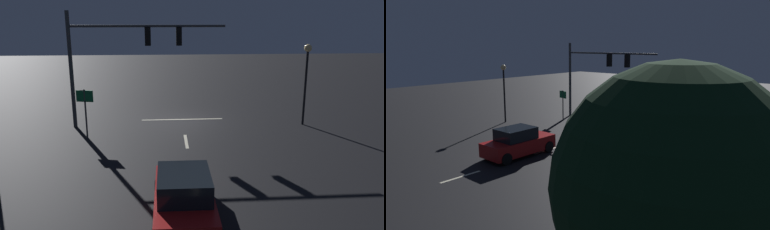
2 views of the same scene
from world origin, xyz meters
The scene contains 8 objects.
ground_plane centered at (0.00, 0.00, 0.00)m, with size 80.00×80.00×0.00m, color black.
traffic_signal_assembly centered at (3.42, 0.90, 4.50)m, with size 8.76×0.47×6.55m.
lane_dash_far centered at (0.00, 4.00, 0.00)m, with size 2.20×0.16×0.01m, color beige.
lane_dash_mid centered at (0.00, 10.00, 0.00)m, with size 2.20×0.16×0.01m, color beige.
stop_bar centered at (0.00, -0.28, 0.00)m, with size 5.00×0.16×0.01m, color beige.
car_approaching centered at (0.51, 11.88, 0.80)m, with size 1.92×4.38×1.70m.
street_lamp_left_kerb centered at (-7.08, 1.32, 3.33)m, with size 0.44×0.44×4.71m.
route_sign centered at (5.18, 3.04, 1.88)m, with size 0.89×0.25×2.61m.
Camera 1 is at (1.02, 22.74, 6.34)m, focal length 35.92 mm.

